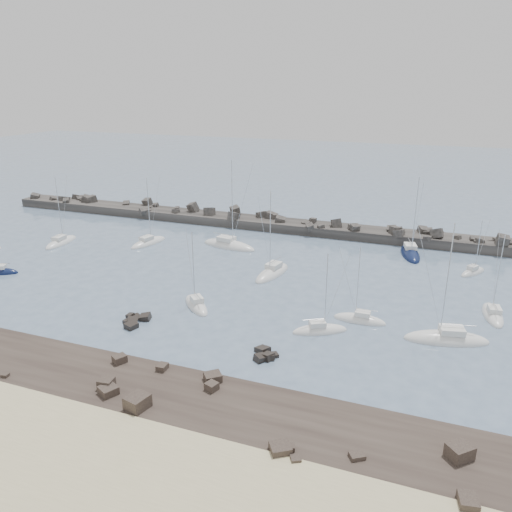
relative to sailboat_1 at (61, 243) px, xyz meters
The scene contains 17 objects.
ground 38.50m from the sailboat_1, 22.06° to the right, with size 400.00×400.00×0.00m, color slate.
sand_strip 58.58m from the sailboat_1, 52.47° to the right, with size 140.00×14.00×1.00m, color beige.
rock_shelf 50.86m from the sailboat_1, 45.77° to the right, with size 140.00×12.02×1.97m.
rock_cluster_near 38.61m from the sailboat_1, 35.95° to the right, with size 3.43×4.38×1.54m.
rock_cluster_far 55.40m from the sailboat_1, 26.78° to the right, with size 3.12×3.68×1.58m.
breakwater 37.05m from the sailboat_1, 39.42° to the left, with size 115.00×7.57×5.44m.
sailboat_1 is the anchor object (origin of this frame).
sailboat_3 16.38m from the sailboat_1, 19.85° to the left, with size 4.48×8.78×13.25m.
sailboat_4 31.56m from the sailboat_1, 16.95° to the left, with size 11.32×5.25×17.06m.
sailboat_5 39.80m from the sailboat_1, 23.84° to the right, with size 6.45×6.44×11.25m.
sailboat_6 42.16m from the sailboat_1, ahead, with size 4.49×9.54×14.55m.
sailboat_7 56.33m from the sailboat_1, 17.83° to the right, with size 6.97×5.10×10.86m.
sailboat_8 63.76m from the sailboat_1, 14.63° to the left, with size 5.12×9.84×14.92m.
sailboat_9 59.07m from the sailboat_1, 12.40° to the right, with size 6.66×2.13×10.65m.
sailboat_10 73.72m from the sailboat_1, ahead, with size 3.16×7.56×11.66m.
sailboat_11 69.49m from the sailboat_1, 11.86° to the right, with size 10.18×5.19×15.35m.
sailboat_12 72.38m from the sailboat_1, ahead, with size 4.69×5.78×9.36m.
Camera 1 is at (29.58, -55.95, 28.53)m, focal length 35.00 mm.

